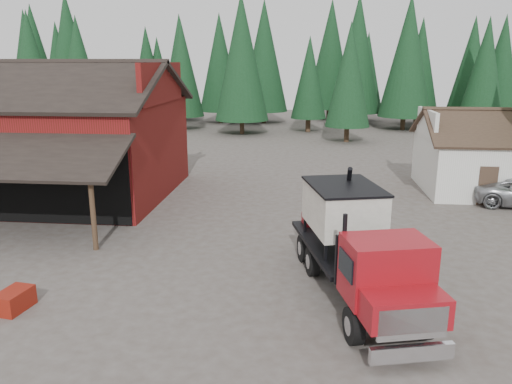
# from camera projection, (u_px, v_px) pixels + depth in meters

# --- Properties ---
(ground) EXTENTS (120.00, 120.00, 0.00)m
(ground) POSITION_uv_depth(u_px,v_px,m) (231.00, 279.00, 16.74)
(ground) COLOR #494039
(ground) RESTS_ON ground
(red_barn) EXTENTS (12.80, 13.63, 7.18)m
(red_barn) POSITION_uv_depth(u_px,v_px,m) (55.00, 146.00, 26.65)
(red_barn) COLOR maroon
(red_barn) RESTS_ON ground
(farmhouse) EXTENTS (8.60, 6.42, 4.65)m
(farmhouse) POSITION_uv_depth(u_px,v_px,m) (498.00, 162.00, 27.55)
(farmhouse) COLOR silver
(farmhouse) RESTS_ON ground
(conifer_backdrop) EXTENTS (76.00, 16.00, 16.00)m
(conifer_backdrop) POSITION_uv_depth(u_px,v_px,m) (286.00, 125.00, 57.14)
(conifer_backdrop) COLOR black
(conifer_backdrop) RESTS_ON ground
(near_pine_a) EXTENTS (4.40, 4.40, 11.40)m
(near_pine_a) POSITION_uv_depth(u_px,v_px,m) (32.00, 69.00, 44.19)
(near_pine_a) COLOR #382619
(near_pine_a) RESTS_ON ground
(near_pine_b) EXTENTS (3.96, 3.96, 10.40)m
(near_pine_b) POSITION_uv_depth(u_px,v_px,m) (349.00, 75.00, 43.51)
(near_pine_b) COLOR #382619
(near_pine_b) RESTS_ON ground
(near_pine_d) EXTENTS (5.28, 5.28, 13.40)m
(near_pine_d) POSITION_uv_depth(u_px,v_px,m) (242.00, 57.00, 47.95)
(near_pine_d) COLOR #382619
(near_pine_d) RESTS_ON ground
(feed_truck) EXTENTS (4.04, 8.44, 3.68)m
(feed_truck) POSITION_uv_depth(u_px,v_px,m) (357.00, 242.00, 15.20)
(feed_truck) COLOR black
(feed_truck) RESTS_ON ground
(equip_box) EXTENTS (0.86, 1.20, 0.60)m
(equip_box) POSITION_uv_depth(u_px,v_px,m) (14.00, 300.00, 14.58)
(equip_box) COLOR maroon
(equip_box) RESTS_ON ground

